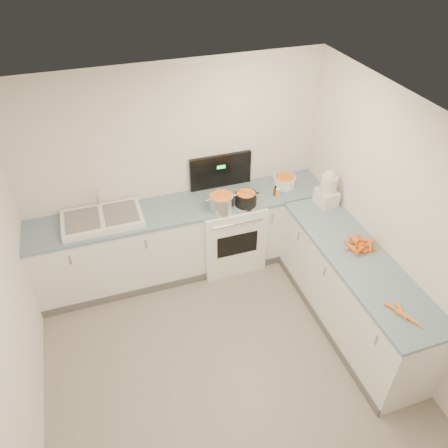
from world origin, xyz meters
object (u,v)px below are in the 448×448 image
object	(u,v)px
extract_bottle	(275,192)
steel_pot	(221,203)
mixing_bowl	(284,181)
stove	(228,229)
spice_jar	(278,193)
food_processor	(327,191)
sink	(102,219)
black_pot	(246,199)

from	to	relation	value
extract_bottle	steel_pot	bearing A→B (deg)	-174.66
steel_pot	mixing_bowl	distance (m)	0.91
stove	steel_pot	bearing A→B (deg)	-129.66
spice_jar	food_processor	bearing A→B (deg)	-34.38
spice_jar	sink	bearing A→B (deg)	175.53
stove	extract_bottle	xyz separation A→B (m)	(0.55, -0.11, 0.52)
spice_jar	food_processor	size ratio (longest dim) A/B	0.23
stove	sink	xyz separation A→B (m)	(-1.45, 0.02, 0.50)
sink	stove	bearing A→B (deg)	-0.62
steel_pot	sink	bearing A→B (deg)	171.69
extract_bottle	food_processor	distance (m)	0.61
black_pot	food_processor	xyz separation A→B (m)	(0.88, -0.28, 0.11)
food_processor	spice_jar	bearing A→B (deg)	145.62
sink	spice_jar	size ratio (longest dim) A/B	9.19
extract_bottle	spice_jar	xyz separation A→B (m)	(0.02, -0.03, -0.01)
black_pot	mixing_bowl	xyz separation A→B (m)	(0.59, 0.22, -0.00)
sink	steel_pot	world-z (taller)	sink
stove	mixing_bowl	distance (m)	0.91
steel_pot	extract_bottle	world-z (taller)	steel_pot
steel_pot	extract_bottle	xyz separation A→B (m)	(0.69, 0.06, -0.03)
mixing_bowl	extract_bottle	bearing A→B (deg)	-141.00
mixing_bowl	spice_jar	world-z (taller)	mixing_bowl
steel_pot	extract_bottle	bearing A→B (deg)	5.34
spice_jar	food_processor	world-z (taller)	food_processor
sink	spice_jar	world-z (taller)	sink
steel_pot	extract_bottle	size ratio (longest dim) A/B	2.67
steel_pot	spice_jar	xyz separation A→B (m)	(0.72, 0.03, -0.04)
steel_pot	mixing_bowl	size ratio (longest dim) A/B	1.02
sink	extract_bottle	distance (m)	2.00
stove	food_processor	size ratio (longest dim) A/B	3.31
steel_pot	stove	bearing A→B (deg)	50.34
sink	mixing_bowl	size ratio (longest dim) A/B	3.13
stove	food_processor	bearing A→B (deg)	-23.89
extract_bottle	spice_jar	size ratio (longest dim) A/B	1.12
extract_bottle	food_processor	size ratio (longest dim) A/B	0.25
mixing_bowl	food_processor	bearing A→B (deg)	-59.58
stove	spice_jar	bearing A→B (deg)	-14.00
food_processor	stove	bearing A→B (deg)	156.11
stove	black_pot	size ratio (longest dim) A/B	5.54
black_pot	spice_jar	xyz separation A→B (m)	(0.42, 0.03, -0.02)
food_processor	sink	bearing A→B (deg)	169.23
sink	food_processor	bearing A→B (deg)	-10.77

